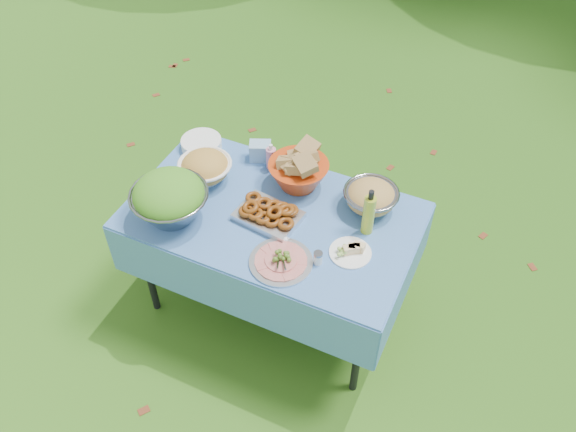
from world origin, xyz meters
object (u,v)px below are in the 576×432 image
object	(u,v)px
pasta_bowl_steel	(371,197)
oil_bottle	(369,212)
bread_bowl	(299,169)
charcuterie_platter	(281,258)
picnic_table	(273,262)
plate_stack	(201,144)
salad_bowl	(169,198)

from	to	relation	value
pasta_bowl_steel	oil_bottle	xyz separation A→B (m)	(0.04, -0.16, 0.06)
bread_bowl	charcuterie_platter	xyz separation A→B (m)	(0.15, -0.53, -0.07)
bread_bowl	pasta_bowl_steel	distance (m)	0.40
picnic_table	charcuterie_platter	world-z (taller)	charcuterie_platter
bread_bowl	oil_bottle	bearing A→B (deg)	-20.44
plate_stack	salad_bowl	bearing A→B (deg)	-74.78
bread_bowl	oil_bottle	distance (m)	0.48
pasta_bowl_steel	charcuterie_platter	distance (m)	0.59
oil_bottle	bread_bowl	bearing A→B (deg)	159.56
picnic_table	bread_bowl	bearing A→B (deg)	83.94
salad_bowl	charcuterie_platter	world-z (taller)	salad_bowl
picnic_table	bread_bowl	world-z (taller)	bread_bowl
salad_bowl	charcuterie_platter	xyz separation A→B (m)	(0.63, -0.04, -0.09)
picnic_table	plate_stack	bearing A→B (deg)	152.77
bread_bowl	pasta_bowl_steel	size ratio (longest dim) A/B	1.15
picnic_table	salad_bowl	bearing A→B (deg)	-153.34
picnic_table	oil_bottle	size ratio (longest dim) A/B	5.43
picnic_table	oil_bottle	distance (m)	0.71
plate_stack	oil_bottle	xyz separation A→B (m)	(1.07, -0.21, 0.11)
plate_stack	charcuterie_platter	xyz separation A→B (m)	(0.77, -0.57, 0.01)
pasta_bowl_steel	charcuterie_platter	xyz separation A→B (m)	(-0.25, -0.53, -0.04)
salad_bowl	pasta_bowl_steel	distance (m)	1.01
plate_stack	charcuterie_platter	size ratio (longest dim) A/B	0.75
bread_bowl	charcuterie_platter	bearing A→B (deg)	-74.22
plate_stack	bread_bowl	size ratio (longest dim) A/B	0.72
plate_stack	oil_bottle	distance (m)	1.09
salad_bowl	charcuterie_platter	bearing A→B (deg)	-3.87
plate_stack	charcuterie_platter	world-z (taller)	charcuterie_platter
bread_bowl	pasta_bowl_steel	world-z (taller)	bread_bowl
salad_bowl	pasta_bowl_steel	size ratio (longest dim) A/B	1.40
plate_stack	picnic_table	bearing A→B (deg)	-27.23
salad_bowl	pasta_bowl_steel	world-z (taller)	salad_bowl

